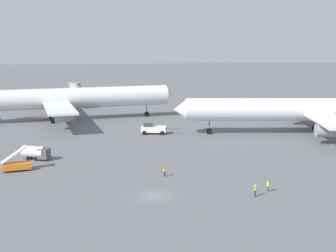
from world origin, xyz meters
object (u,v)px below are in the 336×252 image
airliner_being_pushed (307,110)px  ground_crew_wing_walker_right (268,186)px  gse_stair_truck_yellow (16,165)px  gse_fuel_bowser_stubby (36,152)px  ground_crew_ramp_agent_by_cones (255,190)px  airliner_at_gate_left (64,99)px  traffic_cone_wingtip_starboard (156,138)px  jet_bridge (75,90)px  ground_crew_marshaller_foreground (165,171)px  pushback_tug (153,128)px

airliner_being_pushed → ground_crew_wing_walker_right: bearing=-117.1°
gse_stair_truck_yellow → ground_crew_wing_walker_right: gse_stair_truck_yellow is taller
gse_fuel_bowser_stubby → ground_crew_ramp_agent_by_cones: size_ratio=2.97×
airliner_at_gate_left → gse_fuel_bowser_stubby: (-0.73, -40.33, -4.24)m
traffic_cone_wingtip_starboard → jet_bridge: size_ratio=0.03×
airliner_being_pushed → ground_crew_wing_walker_right: size_ratio=35.56×
airliner_at_gate_left → jet_bridge: 29.20m
ground_crew_ramp_agent_by_cones → traffic_cone_wingtip_starboard: bearing=105.5°
gse_stair_truck_yellow → jet_bridge: (3.27, 76.64, 3.36)m
airliner_being_pushed → traffic_cone_wingtip_starboard: size_ratio=95.36×
gse_stair_truck_yellow → ground_crew_wing_walker_right: size_ratio=3.06×
ground_crew_marshaller_foreground → traffic_cone_wingtip_starboard: bearing=88.5°
ground_crew_wing_walker_right → traffic_cone_wingtip_starboard: bearing=109.6°
jet_bridge → airliner_being_pushed: bearing=-43.7°
airliner_at_gate_left → traffic_cone_wingtip_starboard: size_ratio=95.95×
gse_fuel_bowser_stubby → ground_crew_marshaller_foreground: (21.44, -12.66, -0.51)m
pushback_tug → ground_crew_wing_walker_right: pushback_tug is taller
airliner_at_gate_left → ground_crew_marshaller_foreground: bearing=-68.6°
pushback_tug → ground_crew_ramp_agent_by_cones: 45.99m
ground_crew_wing_walker_right → traffic_cone_wingtip_starboard: ground_crew_wing_walker_right is taller
jet_bridge → gse_fuel_bowser_stubby: bearing=-91.0°
gse_fuel_bowser_stubby → traffic_cone_wingtip_starboard: bearing=33.8°
pushback_tug → ground_crew_marshaller_foreground: (-0.45, -33.71, -0.40)m
jet_bridge → airliner_at_gate_left: bearing=-90.9°
pushback_tug → jet_bridge: jet_bridge is taller
airliner_at_gate_left → ground_crew_wing_walker_right: (34.42, -62.03, -4.74)m
ground_crew_wing_walker_right → ground_crew_ramp_agent_by_cones: (-2.34, -1.92, 0.09)m
pushback_tug → ground_crew_marshaller_foreground: size_ratio=5.49×
airliner_at_gate_left → ground_crew_ramp_agent_by_cones: 71.70m
pushback_tug → jet_bridge: 52.78m
pushback_tug → ground_crew_marshaller_foreground: 33.72m
gse_fuel_bowser_stubby → gse_stair_truck_yellow: 7.43m
ground_crew_marshaller_foreground → jet_bridge: 84.70m
traffic_cone_wingtip_starboard → gse_fuel_bowser_stubby: bearing=-146.2°
gse_stair_truck_yellow → airliner_being_pushed: bearing=23.4°
airliner_at_gate_left → ground_crew_wing_walker_right: size_ratio=35.79×
ground_crew_wing_walker_right → ground_crew_ramp_agent_by_cones: bearing=-140.6°
ground_crew_marshaller_foreground → ground_crew_wing_walker_right: bearing=-33.4°
traffic_cone_wingtip_starboard → jet_bridge: (-20.95, 54.70, 4.10)m
airliner_being_pushed → gse_fuel_bowser_stubby: size_ratio=10.90×
gse_stair_truck_yellow → ground_crew_ramp_agent_by_cones: 38.57m
ground_crew_wing_walker_right → pushback_tug: bearing=107.2°
pushback_tug → jet_bridge: size_ratio=0.45×
traffic_cone_wingtip_starboard → ground_crew_marshaller_foreground: bearing=-91.5°
airliner_at_gate_left → ground_crew_ramp_agent_by_cones: (32.08, -63.95, -4.65)m
airliner_being_pushed → pushback_tug: airliner_being_pushed is taller
airliner_being_pushed → ground_crew_marshaller_foreground: airliner_being_pushed is taller
pushback_tug → gse_fuel_bowser_stubby: (-21.89, -21.06, 0.12)m
ground_crew_wing_walker_right → traffic_cone_wingtip_starboard: 38.75m
ground_crew_ramp_agent_by_cones → jet_bridge: jet_bridge is taller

